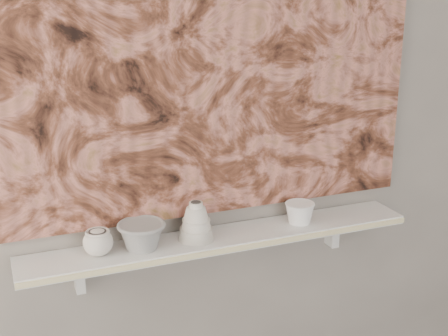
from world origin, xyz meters
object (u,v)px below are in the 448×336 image
bowl_grey (142,235)px  shelf (222,239)px  painting (213,57)px  cup_cream (98,242)px  bell_vessel (196,221)px  bowl_white (300,213)px

bowl_grey → shelf: bearing=0.0°
painting → bowl_grey: (-0.29, -0.08, -0.56)m
shelf → cup_cream: bearing=180.0°
cup_cream → painting: bearing=10.6°
cup_cream → bell_vessel: (0.34, 0.00, 0.02)m
bowl_grey → bell_vessel: (0.19, 0.00, 0.02)m
shelf → bowl_grey: (-0.29, 0.00, 0.06)m
bowl_white → painting: bearing=165.2°
shelf → bowl_white: size_ratio=12.91×
painting → bowl_white: 0.65m
shelf → cup_cream: cup_cream is taller
cup_cream → bell_vessel: 0.34m
bell_vessel → bowl_grey: bearing=180.0°
bell_vessel → bowl_white: size_ratio=1.26×
shelf → bowl_grey: 0.29m
shelf → bell_vessel: bearing=180.0°
bell_vessel → bowl_white: bearing=0.0°
shelf → cup_cream: size_ratio=14.34×
bowl_grey → painting: bearing=15.7°
bowl_white → bowl_grey: bearing=180.0°
cup_cream → bowl_white: 0.74m
painting → bowl_grey: painting is taller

